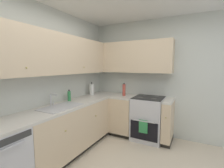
# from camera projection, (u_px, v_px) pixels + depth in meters

# --- Properties ---
(wall_back) EXTENTS (3.94, 0.05, 2.56)m
(wall_back) POSITION_uv_depth(u_px,v_px,m) (33.00, 84.00, 2.50)
(wall_back) COLOR silver
(wall_back) RESTS_ON ground_plane
(wall_right) EXTENTS (0.05, 3.35, 2.56)m
(wall_right) POSITION_uv_depth(u_px,v_px,m) (163.00, 79.00, 3.45)
(wall_right) COLOR silver
(wall_right) RESTS_ON ground_plane
(lower_cabinets_back) EXTENTS (1.80, 0.62, 0.86)m
(lower_cabinets_back) POSITION_uv_depth(u_px,v_px,m) (69.00, 129.00, 2.82)
(lower_cabinets_back) COLOR beige
(lower_cabinets_back) RESTS_ON ground_plane
(countertop_back) EXTENTS (3.01, 0.60, 0.03)m
(countertop_back) POSITION_uv_depth(u_px,v_px,m) (68.00, 105.00, 2.76)
(countertop_back) COLOR beige
(countertop_back) RESTS_ON lower_cabinets_back
(lower_cabinets_right) EXTENTS (0.62, 1.29, 0.86)m
(lower_cabinets_right) POSITION_uv_depth(u_px,v_px,m) (134.00, 117.00, 3.51)
(lower_cabinets_right) COLOR beige
(lower_cabinets_right) RESTS_ON ground_plane
(countertop_right) EXTENTS (0.60, 1.29, 0.03)m
(countertop_right) POSITION_uv_depth(u_px,v_px,m) (135.00, 97.00, 3.46)
(countertop_right) COLOR beige
(countertop_right) RESTS_ON lower_cabinets_right
(oven_range) EXTENTS (0.68, 0.62, 1.04)m
(oven_range) POSITION_uv_depth(u_px,v_px,m) (148.00, 118.00, 3.38)
(oven_range) COLOR silver
(oven_range) RESTS_ON ground_plane
(upper_cabinets_back) EXTENTS (2.69, 0.34, 0.68)m
(upper_cabinets_back) POSITION_uv_depth(u_px,v_px,m) (53.00, 54.00, 2.59)
(upper_cabinets_back) COLOR beige
(upper_cabinets_right) EXTENTS (0.32, 1.84, 0.68)m
(upper_cabinets_right) POSITION_uv_depth(u_px,v_px,m) (130.00, 57.00, 3.56)
(upper_cabinets_right) COLOR beige
(sink) EXTENTS (0.68, 0.40, 0.10)m
(sink) POSITION_uv_depth(u_px,v_px,m) (61.00, 109.00, 2.58)
(sink) COLOR #B7B7BC
(sink) RESTS_ON countertop_back
(faucet) EXTENTS (0.07, 0.16, 0.20)m
(faucet) POSITION_uv_depth(u_px,v_px,m) (52.00, 98.00, 2.66)
(faucet) COLOR silver
(faucet) RESTS_ON countertop_back
(soap_bottle) EXTENTS (0.06, 0.06, 0.21)m
(soap_bottle) POSITION_uv_depth(u_px,v_px,m) (69.00, 96.00, 3.03)
(soap_bottle) COLOR #338C4C
(soap_bottle) RESTS_ON countertop_back
(paper_towel_roll) EXTENTS (0.11, 0.11, 0.31)m
(paper_towel_roll) POSITION_uv_depth(u_px,v_px,m) (92.00, 89.00, 3.66)
(paper_towel_roll) COLOR white
(paper_towel_roll) RESTS_ON countertop_back
(oil_bottle) EXTENTS (0.07, 0.07, 0.28)m
(oil_bottle) POSITION_uv_depth(u_px,v_px,m) (124.00, 90.00, 3.56)
(oil_bottle) COLOR #BF4C3F
(oil_bottle) RESTS_ON countertop_right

